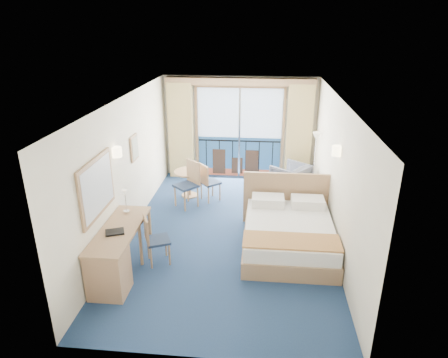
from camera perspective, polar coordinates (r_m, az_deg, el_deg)
floor at (r=8.17m, az=0.68°, el=-7.68°), size 6.50×6.50×0.00m
room_walls at (r=7.46m, az=0.74°, el=4.31°), size 4.04×6.54×2.72m
balcony_door at (r=10.72m, az=2.17°, el=6.19°), size 2.36×0.03×2.52m
curtain_left at (r=10.74m, az=-6.17°, el=6.85°), size 0.65×0.22×2.55m
curtain_right at (r=10.56m, az=10.65°, el=6.35°), size 0.65×0.22×2.55m
pelmet at (r=10.31m, az=2.29°, el=13.74°), size 3.80×0.25×0.18m
mirror at (r=6.63m, az=-17.69°, el=-1.15°), size 0.05×1.25×0.95m
wall_print at (r=8.32m, az=-12.68°, el=4.36°), size 0.04×0.42×0.52m
sconce_left at (r=7.30m, az=-15.08°, el=3.75°), size 0.18×0.18×0.18m
sconce_right at (r=7.39m, az=15.83°, el=3.89°), size 0.18×0.18×0.18m
bed at (r=7.62m, az=9.17°, el=-7.57°), size 1.80×2.14×1.13m
nightstand at (r=9.06m, az=12.50°, el=-3.11°), size 0.43×0.41×0.56m
phone at (r=8.96m, az=12.34°, el=-1.16°), size 0.20×0.17×0.08m
armchair at (r=10.05m, az=9.46°, el=0.12°), size 1.10×1.10×0.72m
floor_lamp at (r=9.75m, az=12.95°, el=4.34°), size 0.22×0.22×1.57m
desk at (r=6.65m, az=-15.85°, el=-11.56°), size 0.60×1.75×0.82m
desk_chair at (r=7.09m, az=-10.09°, el=-8.17°), size 0.53×0.52×0.92m
folder at (r=6.72m, az=-15.34°, el=-7.31°), size 0.36×0.31×0.03m
desk_lamp at (r=7.21m, az=-13.95°, el=-2.43°), size 0.11×0.11×0.42m
round_table at (r=9.66m, az=-5.01°, el=0.25°), size 0.71×0.71×0.64m
table_chair_a at (r=9.37m, az=-2.37°, el=-0.16°), size 0.56×0.56×0.92m
table_chair_b at (r=9.12m, az=-4.99°, el=-0.30°), size 0.65×0.65×1.07m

